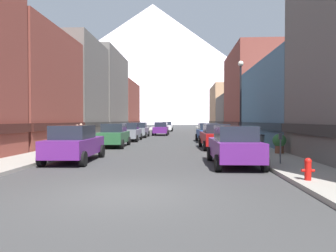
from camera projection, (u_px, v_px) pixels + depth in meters
name	position (u px, v px, depth m)	size (l,w,h in m)	color
ground_plane	(127.00, 194.00, 8.28)	(400.00, 400.00, 0.00)	#373737
sidewalk_left	(130.00, 134.00, 43.56)	(2.50, 100.00, 0.15)	gray
sidewalk_right	(217.00, 134.00, 42.88)	(2.50, 100.00, 0.15)	gray
storefront_left_1	(19.00, 91.00, 22.48)	(6.93, 9.20, 8.79)	brown
storefront_left_2	(68.00, 92.00, 31.76)	(6.72, 8.73, 10.48)	#66605B
storefront_left_3	(86.00, 95.00, 42.76)	(10.17, 12.02, 11.59)	#66605B
storefront_left_4	(116.00, 108.00, 55.17)	(7.42, 12.31, 9.01)	brown
storefront_right_1	(306.00, 106.00, 24.38)	(8.31, 13.62, 6.71)	slate
storefront_right_2	(260.00, 95.00, 38.14)	(7.68, 12.95, 10.84)	brown
storefront_right_3	(243.00, 115.00, 50.71)	(8.36, 11.51, 6.14)	#66605B
storefront_right_4	(231.00, 109.00, 63.71)	(8.18, 13.71, 9.33)	tan
car_left_0	(74.00, 143.00, 14.66)	(2.18, 4.46, 1.78)	#591E72
car_left_1	(114.00, 135.00, 22.84)	(2.22, 4.47, 1.78)	#265933
car_left_2	(130.00, 132.00, 29.56)	(2.14, 4.44, 1.78)	slate
car_left_3	(139.00, 130.00, 35.84)	(2.11, 4.42, 1.78)	slate
car_right_0	(234.00, 146.00, 13.36)	(2.11, 4.42, 1.78)	#591E72
car_right_1	(216.00, 136.00, 21.28)	(2.21, 4.47, 1.78)	#9E1111
car_right_2	(208.00, 132.00, 28.17)	(2.23, 4.47, 1.78)	#19478C
car_driving_0	(161.00, 129.00, 40.80)	(2.06, 4.40, 1.78)	#591E72
car_driving_1	(167.00, 126.00, 55.73)	(2.06, 4.40, 1.78)	silver
fire_hydrant_near	(308.00, 168.00, 9.38)	(0.40, 0.22, 0.70)	red
parking_meter_near	(280.00, 144.00, 13.00)	(0.14, 0.10, 1.33)	#595960
trash_bin_right	(260.00, 142.00, 18.96)	(0.59, 0.59, 0.98)	#4C5156
potted_plant_0	(74.00, 139.00, 23.41)	(0.53, 0.53, 0.80)	brown
potted_plant_1	(279.00, 142.00, 17.09)	(0.76, 0.76, 1.10)	brown
potted_plant_2	(246.00, 136.00, 26.26)	(0.62, 0.62, 0.94)	#4C4C51
pedestrian_0	(77.00, 136.00, 21.95)	(0.36, 0.36, 1.57)	maroon
pedestrian_1	(81.00, 135.00, 22.73)	(0.36, 0.36, 1.64)	#333338
streetlamp_right	(241.00, 91.00, 20.07)	(0.36, 0.36, 5.86)	black
mountain_backdrop	(153.00, 64.00, 268.29)	(269.53, 269.53, 105.76)	silver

